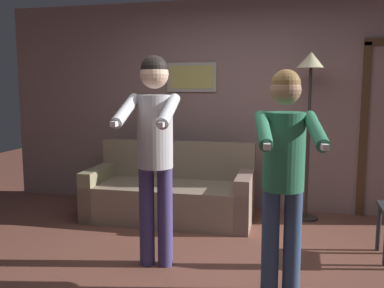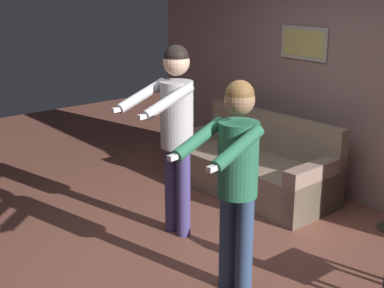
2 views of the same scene
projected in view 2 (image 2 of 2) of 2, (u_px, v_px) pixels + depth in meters
The scene contains 5 objects.
ground_plane at pixel (203, 255), 4.72m from camera, with size 12.00×12.00×0.00m, color brown.
back_wall_assembly at pixel (357, 82), 5.59m from camera, with size 6.40×0.10×2.60m.
couch at pixel (254, 169), 6.06m from camera, with size 1.92×0.90×0.87m.
person_standing_left at pixel (175, 122), 4.82m from camera, with size 0.48×0.75×1.79m.
person_standing_right at pixel (236, 170), 3.90m from camera, with size 0.50×0.72×1.66m.
Camera 2 is at (3.19, -2.77, 2.33)m, focal length 50.00 mm.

